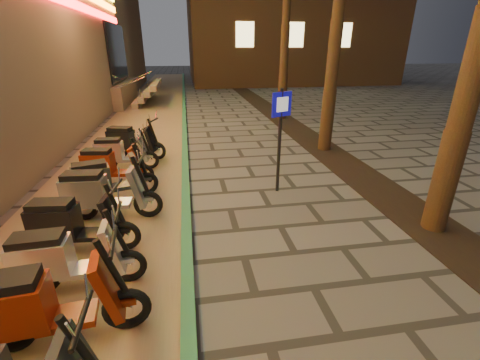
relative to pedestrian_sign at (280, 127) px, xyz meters
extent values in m
plane|color=#474442|center=(-1.21, -4.08, -1.50)|extent=(120.00, 120.00, 0.00)
cube|color=#8C7251|center=(-3.81, 5.92, -1.49)|extent=(3.40, 60.00, 0.01)
cube|color=#2A7245|center=(-2.11, 5.92, -1.45)|extent=(0.18, 60.00, 0.10)
cube|color=black|center=(2.39, 0.92, -1.49)|extent=(1.20, 40.00, 0.02)
cube|color=black|center=(-5.66, 13.92, 1.30)|extent=(0.08, 5.00, 3.00)
cube|color=gray|center=(-7.71, 13.92, -0.90)|extent=(5.00, 6.00, 1.20)
cube|color=gray|center=(-4.71, 13.92, -1.35)|extent=(0.35, 5.00, 0.30)
cube|color=gray|center=(-4.36, 13.92, -1.05)|extent=(0.35, 5.00, 0.30)
cube|color=gray|center=(-4.01, 13.92, -0.75)|extent=(0.35, 5.00, 0.30)
cube|color=gray|center=(-3.66, 13.92, -0.45)|extent=(0.35, 5.00, 0.30)
cylinder|color=silver|center=(-5.11, 11.92, -0.25)|extent=(2.09, 0.06, 0.81)
cylinder|color=silver|center=(-5.11, 15.92, -0.25)|extent=(2.09, 0.06, 0.81)
cube|color=#F8E088|center=(2.79, 19.89, 2.50)|extent=(1.40, 0.06, 1.80)
cube|color=#F8E088|center=(6.79, 19.89, 2.50)|extent=(1.40, 0.06, 1.80)
cube|color=#F8E088|center=(10.79, 19.89, 2.50)|extent=(1.40, 0.06, 1.80)
cylinder|color=#472D19|center=(2.39, -2.08, 1.23)|extent=(0.40, 0.40, 5.45)
cylinder|color=#472D19|center=(2.39, 2.92, 1.35)|extent=(0.40, 0.40, 5.70)
cylinder|color=#472D19|center=(2.39, 7.92, 1.48)|extent=(0.40, 0.40, 5.95)
cylinder|color=black|center=(0.00, 0.01, -0.34)|extent=(0.07, 0.07, 2.32)
cube|color=#0F0B95|center=(0.00, -0.01, 0.49)|extent=(0.48, 0.24, 0.51)
cube|color=white|center=(0.01, -0.03, 0.49)|extent=(0.28, 0.14, 0.30)
cylinder|color=black|center=(-2.92, -4.53, -0.67)|extent=(0.28, 0.08, 0.76)
cylinder|color=black|center=(-2.87, -4.53, -0.34)|extent=(0.06, 0.60, 0.05)
torus|color=black|center=(-4.00, -3.66, -1.22)|extent=(0.57, 0.17, 0.56)
cylinder|color=silver|center=(-4.00, -3.66, -1.22)|extent=(0.16, 0.12, 0.15)
torus|color=black|center=(-2.80, -3.53, -1.22)|extent=(0.57, 0.17, 0.56)
cylinder|color=silver|center=(-2.80, -3.53, -1.22)|extent=(0.16, 0.12, 0.15)
cube|color=maroon|center=(-3.41, -3.60, -1.18)|extent=(0.63, 0.43, 0.09)
cube|color=maroon|center=(-3.92, -3.65, -0.91)|extent=(0.79, 0.49, 0.54)
cube|color=black|center=(-3.92, -3.65, -0.59)|extent=(0.70, 0.42, 0.13)
cube|color=maroon|center=(-2.95, -3.55, -0.85)|extent=(0.33, 0.46, 0.76)
cylinder|color=black|center=(-2.88, -3.54, -0.64)|extent=(0.30, 0.11, 0.80)
cylinder|color=black|center=(-2.82, -3.53, -0.29)|extent=(0.11, 0.63, 0.05)
cube|color=maroon|center=(-2.80, -3.53, -1.09)|extent=(0.25, 0.18, 0.06)
torus|color=black|center=(-4.04, -2.74, -1.24)|extent=(0.52, 0.13, 0.52)
cylinder|color=silver|center=(-4.04, -2.74, -1.24)|extent=(0.14, 0.11, 0.14)
torus|color=black|center=(-2.92, -2.68, -1.24)|extent=(0.52, 0.13, 0.52)
cylinder|color=silver|center=(-2.92, -2.68, -1.24)|extent=(0.14, 0.11, 0.14)
cube|color=white|center=(-3.49, -2.71, -1.20)|extent=(0.57, 0.37, 0.08)
cube|color=white|center=(-3.96, -2.74, -0.95)|extent=(0.72, 0.42, 0.50)
cube|color=black|center=(-3.96, -2.74, -0.66)|extent=(0.64, 0.35, 0.12)
cube|color=white|center=(-3.06, -2.69, -0.90)|extent=(0.29, 0.41, 0.70)
cylinder|color=black|center=(-2.99, -2.69, -0.70)|extent=(0.28, 0.08, 0.74)
cylinder|color=black|center=(-2.94, -2.68, -0.38)|extent=(0.07, 0.58, 0.04)
cube|color=white|center=(-2.92, -2.68, -1.12)|extent=(0.23, 0.15, 0.06)
torus|color=black|center=(-4.22, -1.74, -1.24)|extent=(0.53, 0.16, 0.53)
cylinder|color=silver|center=(-4.22, -1.74, -1.24)|extent=(0.15, 0.12, 0.14)
torus|color=black|center=(-3.09, -1.86, -1.24)|extent=(0.53, 0.16, 0.53)
cylinder|color=silver|center=(-3.09, -1.86, -1.24)|extent=(0.15, 0.12, 0.14)
cube|color=black|center=(-3.66, -1.80, -1.20)|extent=(0.59, 0.40, 0.08)
cube|color=black|center=(-4.14, -1.75, -0.94)|extent=(0.74, 0.46, 0.51)
cube|color=black|center=(-4.14, -1.75, -0.65)|extent=(0.66, 0.39, 0.12)
cube|color=black|center=(-3.23, -1.85, -0.89)|extent=(0.31, 0.43, 0.71)
cylinder|color=black|center=(-3.16, -1.85, -0.69)|extent=(0.28, 0.10, 0.75)
cylinder|color=black|center=(-3.11, -1.86, -0.37)|extent=(0.11, 0.59, 0.04)
cube|color=black|center=(-3.09, -1.86, -1.12)|extent=(0.24, 0.16, 0.06)
torus|color=black|center=(-4.03, -0.71, -1.22)|extent=(0.57, 0.15, 0.56)
cylinder|color=silver|center=(-4.03, -0.71, -1.22)|extent=(0.16, 0.12, 0.15)
torus|color=black|center=(-2.82, -0.80, -1.22)|extent=(0.57, 0.15, 0.56)
cylinder|color=silver|center=(-2.82, -0.80, -1.22)|extent=(0.16, 0.12, 0.15)
cube|color=#A9A8B0|center=(-3.44, -0.75, -1.17)|extent=(0.62, 0.41, 0.09)
cube|color=#A9A8B0|center=(-3.95, -0.72, -0.90)|extent=(0.79, 0.47, 0.54)
cube|color=black|center=(-3.95, -0.72, -0.59)|extent=(0.70, 0.39, 0.13)
cube|color=#A9A8B0|center=(-2.97, -0.78, -0.85)|extent=(0.32, 0.45, 0.76)
cylinder|color=black|center=(-2.90, -0.79, -0.63)|extent=(0.30, 0.10, 0.80)
cylinder|color=black|center=(-2.84, -0.79, -0.28)|extent=(0.09, 0.63, 0.05)
cube|color=#A9A8B0|center=(-2.82, -0.80, -1.09)|extent=(0.25, 0.17, 0.07)
torus|color=black|center=(-4.08, -0.07, -1.23)|extent=(0.55, 0.26, 0.54)
cylinder|color=silver|center=(-4.08, -0.07, -1.23)|extent=(0.17, 0.14, 0.15)
torus|color=black|center=(-2.97, 0.28, -1.23)|extent=(0.55, 0.26, 0.54)
cylinder|color=silver|center=(-2.97, 0.28, -1.23)|extent=(0.17, 0.14, 0.15)
cube|color=#272A2C|center=(-3.53, 0.10, -1.19)|extent=(0.65, 0.51, 0.08)
cube|color=#272A2C|center=(-4.00, -0.05, -0.93)|extent=(0.81, 0.60, 0.52)
cube|color=black|center=(-4.00, -0.05, -0.63)|extent=(0.72, 0.51, 0.12)
cube|color=#272A2C|center=(-3.10, 0.24, -0.88)|extent=(0.39, 0.48, 0.73)
cylinder|color=black|center=(-3.03, 0.26, -0.67)|extent=(0.29, 0.16, 0.77)
cylinder|color=black|center=(-2.99, 0.27, -0.33)|extent=(0.23, 0.59, 0.05)
cube|color=#272A2C|center=(-2.97, 0.28, -1.10)|extent=(0.26, 0.21, 0.06)
torus|color=black|center=(-4.20, 1.06, -1.24)|extent=(0.53, 0.17, 0.52)
cylinder|color=silver|center=(-4.20, 1.06, -1.24)|extent=(0.15, 0.12, 0.14)
torus|color=black|center=(-3.09, 0.91, -1.24)|extent=(0.53, 0.17, 0.52)
cylinder|color=silver|center=(-3.09, 0.91, -1.24)|extent=(0.15, 0.12, 0.14)
cube|color=maroon|center=(-3.66, 0.98, -1.20)|extent=(0.59, 0.41, 0.08)
cube|color=maroon|center=(-4.12, 1.05, -0.95)|extent=(0.74, 0.47, 0.50)
cube|color=black|center=(-4.12, 1.05, -0.66)|extent=(0.65, 0.40, 0.12)
cube|color=maroon|center=(-3.23, 0.93, -0.90)|extent=(0.31, 0.43, 0.70)
cylinder|color=black|center=(-3.16, 0.92, -0.70)|extent=(0.28, 0.10, 0.74)
cylinder|color=black|center=(-3.11, 0.91, -0.39)|extent=(0.12, 0.58, 0.04)
cube|color=maroon|center=(-3.09, 0.91, -1.12)|extent=(0.24, 0.17, 0.06)
torus|color=black|center=(-4.15, 2.06, -1.24)|extent=(0.51, 0.13, 0.51)
cylinder|color=silver|center=(-4.15, 2.06, -1.24)|extent=(0.14, 0.11, 0.14)
torus|color=black|center=(-3.05, 1.99, -1.24)|extent=(0.51, 0.13, 0.51)
cylinder|color=silver|center=(-3.05, 1.99, -1.24)|extent=(0.14, 0.11, 0.14)
cube|color=silver|center=(-3.61, 2.02, -1.21)|extent=(0.56, 0.37, 0.08)
cube|color=silver|center=(-4.07, 2.05, -0.96)|extent=(0.71, 0.41, 0.49)
cube|color=black|center=(-4.07, 2.05, -0.68)|extent=(0.63, 0.35, 0.12)
cube|color=silver|center=(-3.19, 2.00, -0.91)|extent=(0.28, 0.41, 0.69)
cylinder|color=black|center=(-3.12, 1.99, -0.72)|extent=(0.27, 0.08, 0.73)
cylinder|color=black|center=(-3.07, 1.99, -0.40)|extent=(0.08, 0.57, 0.04)
cube|color=silver|center=(-3.05, 1.99, -1.13)|extent=(0.22, 0.15, 0.06)
torus|color=black|center=(-4.02, 3.13, -1.23)|extent=(0.55, 0.27, 0.54)
cylinder|color=silver|center=(-4.02, 3.13, -1.23)|extent=(0.17, 0.14, 0.15)
torus|color=black|center=(-2.91, 2.77, -1.23)|extent=(0.55, 0.27, 0.54)
cylinder|color=silver|center=(-2.91, 2.77, -1.23)|extent=(0.17, 0.14, 0.15)
cube|color=black|center=(-3.47, 2.95, -1.19)|extent=(0.66, 0.52, 0.08)
cube|color=black|center=(-3.94, 3.11, -0.92)|extent=(0.82, 0.60, 0.52)
cube|color=black|center=(-3.94, 3.11, -0.62)|extent=(0.72, 0.52, 0.13)
cube|color=black|center=(-3.05, 2.82, -0.87)|extent=(0.39, 0.48, 0.74)
cylinder|color=black|center=(-2.98, 2.79, -0.66)|extent=(0.30, 0.16, 0.77)
cylinder|color=black|center=(-2.93, 2.78, -0.33)|extent=(0.23, 0.59, 0.05)
cube|color=black|center=(-2.91, 2.77, -1.10)|extent=(0.26, 0.21, 0.06)
camera|label=1|loc=(-1.97, -6.58, 1.59)|focal=24.00mm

